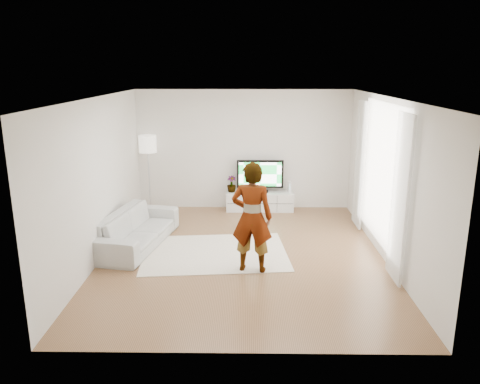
{
  "coord_description": "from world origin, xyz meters",
  "views": [
    {
      "loc": [
        0.07,
        -7.87,
        3.29
      ],
      "look_at": [
        -0.05,
        0.4,
        1.07
      ],
      "focal_mm": 35.0,
      "sensor_mm": 36.0,
      "label": 1
    }
  ],
  "objects_px": {
    "sofa": "(137,229)",
    "player": "(252,217)",
    "media_console": "(260,201)",
    "rug": "(215,253)",
    "television": "(260,175)",
    "floor_lamp": "(148,147)"
  },
  "relations": [
    {
      "from": "media_console",
      "to": "rug",
      "type": "bearing_deg",
      "value": -108.35
    },
    {
      "from": "media_console",
      "to": "sofa",
      "type": "distance_m",
      "value": 3.33
    },
    {
      "from": "rug",
      "to": "sofa",
      "type": "height_order",
      "value": "sofa"
    },
    {
      "from": "sofa",
      "to": "floor_lamp",
      "type": "height_order",
      "value": "floor_lamp"
    },
    {
      "from": "player",
      "to": "sofa",
      "type": "bearing_deg",
      "value": -18.18
    },
    {
      "from": "television",
      "to": "player",
      "type": "xyz_separation_m",
      "value": [
        -0.23,
        -3.45,
        0.08
      ]
    },
    {
      "from": "player",
      "to": "floor_lamp",
      "type": "height_order",
      "value": "player"
    },
    {
      "from": "television",
      "to": "player",
      "type": "height_order",
      "value": "player"
    },
    {
      "from": "media_console",
      "to": "player",
      "type": "bearing_deg",
      "value": -93.82
    },
    {
      "from": "player",
      "to": "floor_lamp",
      "type": "xyz_separation_m",
      "value": [
        -2.36,
        3.35,
        0.58
      ]
    },
    {
      "from": "rug",
      "to": "floor_lamp",
      "type": "relative_size",
      "value": 1.45
    },
    {
      "from": "player",
      "to": "floor_lamp",
      "type": "distance_m",
      "value": 4.14
    },
    {
      "from": "media_console",
      "to": "floor_lamp",
      "type": "bearing_deg",
      "value": -178.56
    },
    {
      "from": "sofa",
      "to": "television",
      "type": "bearing_deg",
      "value": -34.93
    },
    {
      "from": "media_console",
      "to": "television",
      "type": "xyz_separation_m",
      "value": [
        0.0,
        0.03,
        0.63
      ]
    },
    {
      "from": "media_console",
      "to": "sofa",
      "type": "relative_size",
      "value": 0.69
    },
    {
      "from": "media_console",
      "to": "rug",
      "type": "distance_m",
      "value": 2.83
    },
    {
      "from": "television",
      "to": "floor_lamp",
      "type": "distance_m",
      "value": 2.67
    },
    {
      "from": "sofa",
      "to": "rug",
      "type": "bearing_deg",
      "value": -93.13
    },
    {
      "from": "television",
      "to": "player",
      "type": "relative_size",
      "value": 0.59
    },
    {
      "from": "sofa",
      "to": "player",
      "type": "bearing_deg",
      "value": -106.43
    },
    {
      "from": "television",
      "to": "player",
      "type": "bearing_deg",
      "value": -93.79
    }
  ]
}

